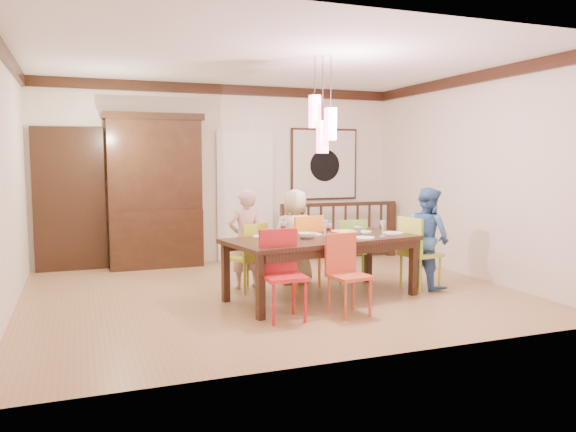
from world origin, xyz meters
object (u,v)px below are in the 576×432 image
object	(u,v)px
chair_far_left	(246,252)
china_hutch	(155,191)
balustrade	(339,229)
dining_table	(322,244)
chair_end_right	(421,248)
person_far_left	(245,239)
person_far_mid	(295,236)
person_end_right	(428,238)

from	to	relation	value
chair_far_left	china_hutch	xyz separation A→B (m)	(-0.86, 2.09, 0.69)
balustrade	chair_far_left	bearing A→B (deg)	-139.06
dining_table	chair_end_right	world-z (taller)	chair_end_right
dining_table	balustrade	xyz separation A→B (m)	(1.40, 2.42, -0.17)
balustrade	person_far_left	bearing A→B (deg)	-141.26
chair_end_right	china_hutch	xyz separation A→B (m)	(-3.01, 2.78, 0.65)
china_hutch	person_far_mid	distance (m)	2.53
china_hutch	chair_far_left	bearing A→B (deg)	-67.60
person_end_right	person_far_left	bearing A→B (deg)	62.54
chair_end_right	person_end_right	world-z (taller)	person_end_right
chair_far_left	person_end_right	xyz separation A→B (m)	(2.30, -0.63, 0.15)
chair_end_right	person_far_mid	xyz separation A→B (m)	(-1.40, 0.91, 0.10)
dining_table	china_hutch	size ratio (longest dim) A/B	1.02
china_hutch	balustrade	world-z (taller)	china_hutch
dining_table	person_far_mid	bearing A→B (deg)	79.79
dining_table	person_far_left	size ratio (longest dim) A/B	1.88
dining_table	person_end_right	bearing A→B (deg)	-8.14
chair_end_right	china_hutch	distance (m)	4.15
chair_far_left	china_hutch	distance (m)	2.36
dining_table	chair_far_left	xyz separation A→B (m)	(-0.76, 0.68, -0.17)
person_far_mid	person_end_right	size ratio (longest dim) A/B	0.97
person_far_mid	person_end_right	xyz separation A→B (m)	(1.54, -0.85, 0.02)
person_far_left	person_end_right	bearing A→B (deg)	158.09
dining_table	chair_far_left	world-z (taller)	chair_far_left
chair_far_left	person_far_left	bearing A→B (deg)	-128.18
chair_far_left	china_hutch	world-z (taller)	china_hutch
chair_end_right	person_far_mid	bearing A→B (deg)	46.70
dining_table	china_hutch	distance (m)	3.25
balustrade	person_far_mid	bearing A→B (deg)	-130.66
chair_far_left	person_far_mid	distance (m)	0.80
balustrade	chair_end_right	bearing A→B (deg)	-88.08
china_hutch	person_far_left	xyz separation A→B (m)	(0.90, -1.93, -0.55)
dining_table	person_end_right	distance (m)	1.54
chair_end_right	person_far_left	size ratio (longest dim) A/B	0.73
chair_end_right	dining_table	bearing A→B (deg)	79.45
chair_far_left	balustrade	world-z (taller)	balustrade
china_hutch	balustrade	distance (m)	3.12
person_far_left	dining_table	bearing A→B (deg)	127.74
dining_table	person_far_left	world-z (taller)	person_far_left
balustrade	person_far_mid	xyz separation A→B (m)	(-1.40, -1.52, 0.15)
chair_far_left	person_end_right	bearing A→B (deg)	140.52
person_end_right	china_hutch	bearing A→B (deg)	41.14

